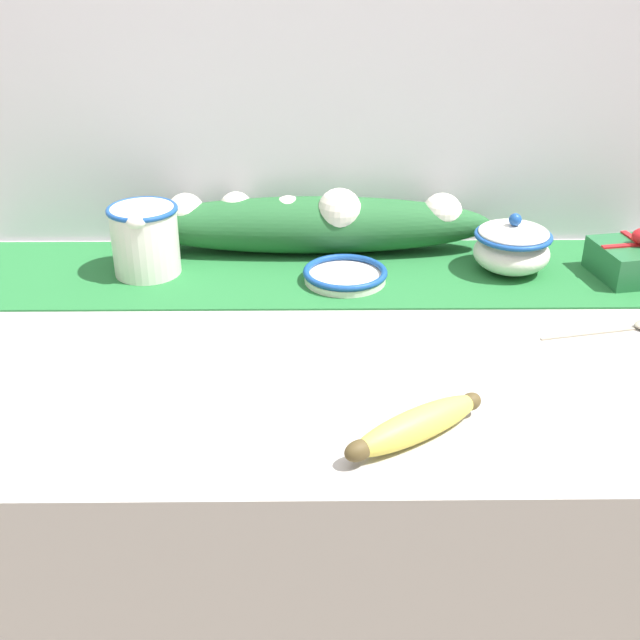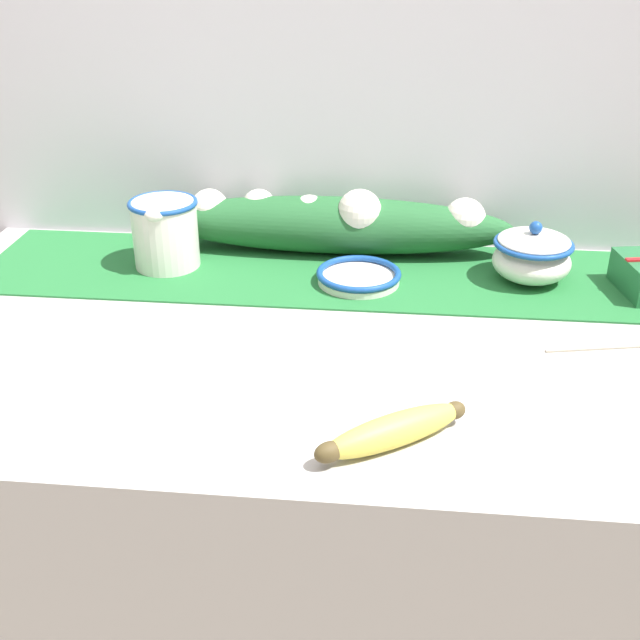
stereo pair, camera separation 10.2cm
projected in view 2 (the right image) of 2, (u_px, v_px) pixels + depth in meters
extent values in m
cube|color=#B7B2AD|center=(315.00, 568.00, 1.29)|extent=(1.20, 0.69, 0.86)
cube|color=silver|center=(339.00, 36.00, 1.27)|extent=(2.00, 0.04, 2.40)
cube|color=#236B33|center=(328.00, 272.00, 1.28)|extent=(1.11, 0.26, 0.00)
cylinder|color=white|center=(165.00, 234.00, 1.28)|extent=(0.10, 0.10, 0.11)
torus|color=#194793|center=(163.00, 203.00, 1.25)|extent=(0.11, 0.11, 0.01)
torus|color=white|center=(175.00, 215.00, 1.33)|extent=(0.06, 0.01, 0.06)
ellipsoid|color=white|center=(154.00, 215.00, 1.21)|extent=(0.03, 0.02, 0.02)
ellipsoid|color=white|center=(531.00, 262.00, 1.23)|extent=(0.12, 0.12, 0.06)
torus|color=#194793|center=(534.00, 244.00, 1.22)|extent=(0.12, 0.12, 0.01)
ellipsoid|color=white|center=(534.00, 241.00, 1.22)|extent=(0.11, 0.11, 0.02)
sphere|color=#194793|center=(536.00, 228.00, 1.21)|extent=(0.02, 0.02, 0.02)
cylinder|color=white|center=(359.00, 279.00, 1.24)|extent=(0.13, 0.13, 0.01)
torus|color=#194793|center=(359.00, 273.00, 1.23)|extent=(0.13, 0.13, 0.01)
ellipsoid|color=#DBCC4C|center=(394.00, 430.00, 0.86)|extent=(0.17, 0.13, 0.04)
ellipsoid|color=brown|center=(329.00, 452.00, 0.83)|extent=(0.04, 0.04, 0.02)
ellipsoid|color=brown|center=(455.00, 410.00, 0.90)|extent=(0.03, 0.03, 0.02)
cube|color=#A89E89|center=(597.00, 349.00, 1.06)|extent=(0.14, 0.03, 0.00)
ellipsoid|color=#235B2D|center=(333.00, 225.00, 1.33)|extent=(0.60, 0.10, 0.09)
sphere|color=silver|center=(210.00, 207.00, 1.35)|extent=(0.06, 0.06, 0.06)
sphere|color=silver|center=(259.00, 206.00, 1.34)|extent=(0.06, 0.06, 0.06)
sphere|color=silver|center=(310.00, 213.00, 1.33)|extent=(0.06, 0.06, 0.06)
sphere|color=silver|center=(360.00, 211.00, 1.30)|extent=(0.07, 0.07, 0.07)
sphere|color=silver|center=(413.00, 220.00, 1.31)|extent=(0.05, 0.05, 0.05)
sphere|color=silver|center=(465.00, 219.00, 1.31)|extent=(0.07, 0.07, 0.07)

